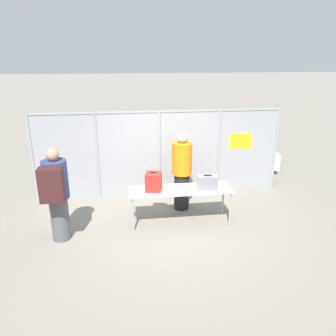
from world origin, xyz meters
TOP-DOWN VIEW (x-y plane):
  - ground_plane at (0.00, 0.00)m, footprint 120.00×120.00m
  - fence_section at (0.02, 1.84)m, footprint 6.28×0.07m
  - inspection_table at (0.27, 0.19)m, footprint 2.17×0.65m
  - suitcase_red at (-0.30, 0.20)m, footprint 0.38×0.39m
  - suitcase_grey at (0.82, 0.09)m, footprint 0.46×0.28m
  - traveler_hooded at (-2.17, -0.24)m, footprint 0.46×0.72m
  - security_worker_near at (0.41, 0.85)m, footprint 0.46×0.46m
  - utility_trailer at (2.01, 3.31)m, footprint 4.42×1.94m

SIDE VIEW (x-z plane):
  - ground_plane at x=0.00m, z-range 0.00..0.00m
  - utility_trailer at x=2.01m, z-range 0.06..0.70m
  - inspection_table at x=0.27m, z-range 0.33..1.10m
  - suitcase_grey at x=0.82m, z-range 0.76..1.09m
  - security_worker_near at x=0.41m, z-range 0.03..1.87m
  - suitcase_red at x=-0.30m, z-range 0.76..1.17m
  - traveler_hooded at x=-2.17m, z-range 0.09..1.96m
  - fence_section at x=0.02m, z-range 0.05..2.23m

